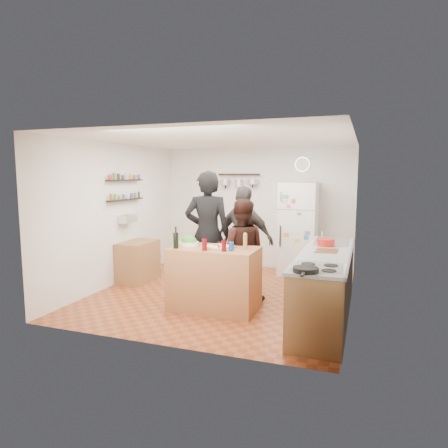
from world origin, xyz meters
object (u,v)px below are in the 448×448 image
at_px(side_table, 138,261).
at_px(red_bowl, 326,242).
at_px(person_back, 244,240).
at_px(fridge, 298,229).
at_px(counter_run, 325,286).
at_px(wall_clock, 302,164).
at_px(skillet, 306,270).
at_px(person_center, 241,250).
at_px(salad_bowl, 189,244).
at_px(salt_canister, 231,246).
at_px(pepper_mill, 245,243).
at_px(person_left, 208,234).
at_px(wine_bottle, 176,241).
at_px(prep_island, 214,279).

bearing_deg(side_table, red_bowl, -5.81).
height_order(person_back, fridge, fridge).
bearing_deg(counter_run, side_table, 166.80).
bearing_deg(person_back, wall_clock, -96.86).
bearing_deg(skillet, person_center, 127.99).
relative_size(person_center, wall_clock, 5.30).
xyz_separation_m(salad_bowl, salt_canister, (0.72, -0.17, 0.03)).
relative_size(salt_canister, person_back, 0.07).
bearing_deg(pepper_mill, wall_clock, 82.71).
bearing_deg(pepper_mill, person_left, 145.20).
distance_m(red_bowl, side_table, 3.46).
height_order(wine_bottle, person_back, person_back).
xyz_separation_m(prep_island, wall_clock, (0.80, 2.81, 1.69)).
distance_m(person_left, wall_clock, 2.74).
xyz_separation_m(counter_run, side_table, (-3.44, 0.81, -0.09)).
height_order(salt_canister, fridge, fridge).
bearing_deg(counter_run, red_bowl, 96.18).
xyz_separation_m(person_center, person_back, (-0.09, 0.46, 0.09)).
height_order(wall_clock, side_table, wall_clock).
bearing_deg(side_table, person_back, -0.48).
height_order(person_center, side_table, person_center).
distance_m(salad_bowl, red_bowl, 2.01).
height_order(pepper_mill, fridge, fridge).
distance_m(person_back, counter_run, 1.66).
relative_size(person_left, person_center, 1.27).
distance_m(person_center, wall_clock, 2.72).
bearing_deg(person_back, red_bowl, 178.75).
height_order(person_center, wall_clock, wall_clock).
bearing_deg(person_back, person_center, 113.04).
bearing_deg(red_bowl, person_center, -174.23).
height_order(person_back, side_table, person_back).
bearing_deg(wine_bottle, red_bowl, 23.29).
height_order(person_left, skillet, person_left).
distance_m(salad_bowl, pepper_mill, 0.87).
distance_m(pepper_mill, person_left, 0.97).
relative_size(pepper_mill, person_left, 0.09).
relative_size(prep_island, wine_bottle, 5.55).
bearing_deg(prep_island, wall_clock, 74.05).
bearing_deg(pepper_mill, salt_canister, -131.42).
relative_size(prep_island, person_back, 0.71).
height_order(red_bowl, wall_clock, wall_clock).
xyz_separation_m(person_back, fridge, (0.64, 1.51, 0.02)).
bearing_deg(salad_bowl, counter_run, 3.79).
bearing_deg(salad_bowl, red_bowl, 17.12).
bearing_deg(person_back, wine_bottle, 73.50).
distance_m(person_center, skillet, 1.97).
distance_m(prep_island, person_center, 0.66).
height_order(pepper_mill, person_center, person_center).
distance_m(wine_bottle, wall_clock, 3.49).
bearing_deg(side_table, person_center, -12.50).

